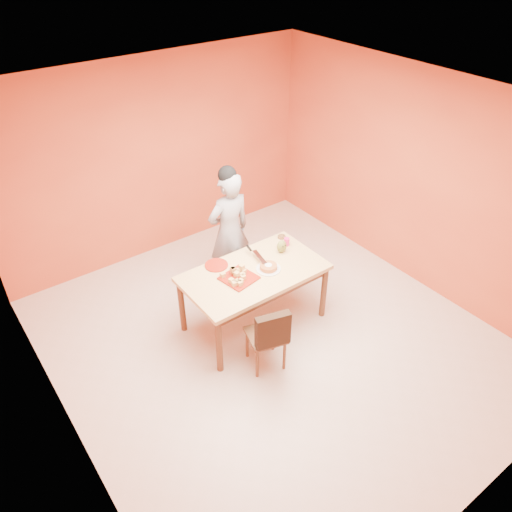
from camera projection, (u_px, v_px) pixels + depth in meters
floor at (272, 340)px, 5.75m from camera, size 5.00×5.00×0.00m
ceiling at (278, 110)px, 4.20m from camera, size 5.00×5.00×0.00m
wall_back at (158, 159)px, 6.61m from camera, size 4.50×0.00×4.50m
wall_left at (48, 338)px, 3.88m from camera, size 0.00×5.00×5.00m
wall_right at (419, 182)px, 6.07m from camera, size 0.00×5.00×5.00m
dining_table at (254, 278)px, 5.62m from camera, size 1.60×0.90×0.76m
dining_chair at (267, 334)px, 5.22m from camera, size 0.48×0.53×0.83m
pastry_pile at (239, 274)px, 5.42m from camera, size 0.31×0.31×0.10m
person at (229, 231)px, 6.18m from camera, size 0.59×0.39×1.60m
pastry_platter at (239, 278)px, 5.45m from camera, size 0.40×0.40×0.02m
red_dinner_plate at (216, 265)px, 5.65m from camera, size 0.31×0.31×0.02m
white_cake_plate at (268, 269)px, 5.60m from camera, size 0.35×0.35×0.01m
sponge_cake at (268, 267)px, 5.58m from camera, size 0.26×0.26×0.04m
cake_server at (260, 257)px, 5.69m from camera, size 0.12×0.30×0.01m
egg_ornament at (282, 246)px, 5.84m from camera, size 0.15×0.14×0.16m
magenta_glass at (287, 242)px, 5.97m from camera, size 0.07×0.07×0.10m
checker_tin at (282, 237)px, 6.12m from camera, size 0.10×0.10×0.03m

